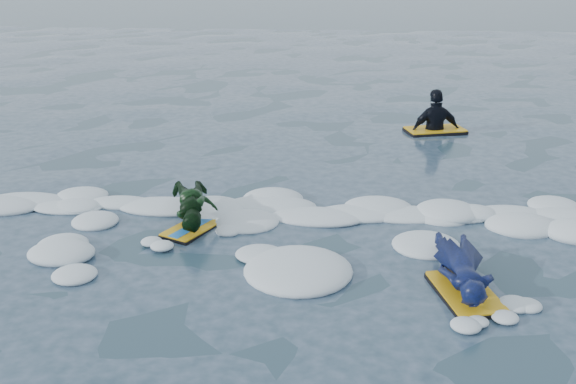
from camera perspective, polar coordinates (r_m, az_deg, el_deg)
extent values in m
plane|color=#1C3845|center=(8.61, -2.83, -5.49)|extent=(120.00, 120.00, 0.00)
cube|color=black|center=(8.02, 13.82, -7.84)|extent=(0.81, 1.15, 0.05)
cube|color=gold|center=(8.00, 13.84, -7.62)|extent=(0.78, 1.13, 0.02)
imported|color=#0B1453|center=(8.15, 13.67, -5.82)|extent=(0.60, 1.58, 0.38)
cube|color=black|center=(9.48, -7.58, -2.95)|extent=(0.79, 0.97, 0.04)
cube|color=gold|center=(9.47, -7.59, -2.79)|extent=(0.77, 0.94, 0.02)
cube|color=blue|center=(9.47, -7.59, -2.74)|extent=(0.49, 0.79, 0.01)
imported|color=black|center=(9.58, -7.41, -1.18)|extent=(0.85, 1.37, 0.48)
cube|color=black|center=(14.29, 11.54, 4.75)|extent=(1.27, 0.92, 0.06)
cube|color=gold|center=(14.28, 11.55, 4.90)|extent=(1.24, 0.89, 0.02)
imported|color=black|center=(14.30, 11.53, 4.61)|extent=(1.07, 0.64, 1.71)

